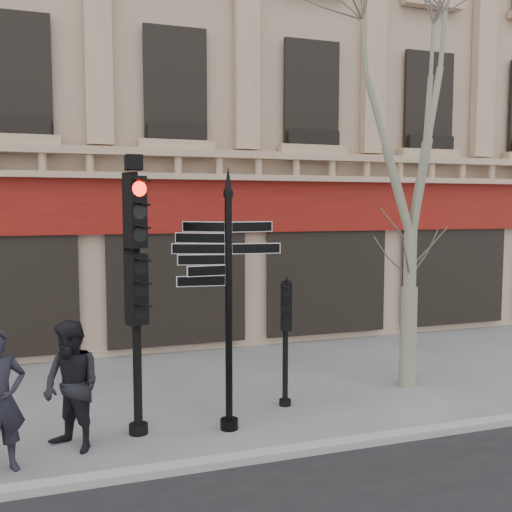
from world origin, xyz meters
The scene contains 8 objects.
ground centered at (0.00, 0.00, 0.00)m, with size 80.00×80.00×0.00m, color #5C5C61.
kerb centered at (0.00, -1.40, 0.06)m, with size 80.00×0.25×0.12m, color gray.
building centered at (0.00, 12.48, 8.99)m, with size 28.00×15.52×18.00m.
fingerpost centered at (-0.11, -0.16, 2.83)m, with size 2.18×2.18×4.21m.
traffic_signal_main centered at (-1.53, 0.11, 2.76)m, with size 0.57×0.48×4.38m.
traffic_signal_secondary centered at (1.15, 0.59, 1.58)m, with size 0.46×0.40×2.26m.
plane_tree centered at (3.89, 0.88, 5.43)m, with size 2.91×2.91×7.73m.
pedestrian_b centered at (-2.51, -0.20, 0.96)m, with size 0.94×0.73×1.93m, color black.
Camera 1 is at (-2.49, -8.79, 3.60)m, focal length 40.00 mm.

